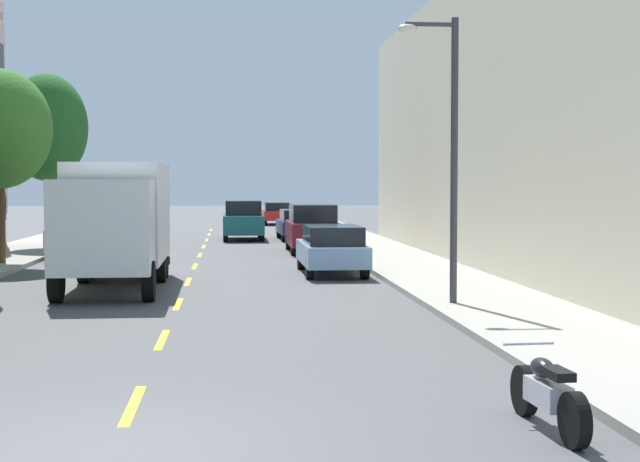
{
  "coord_description": "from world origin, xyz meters",
  "views": [
    {
      "loc": [
        1.24,
        -9.91,
        2.77
      ],
      "look_at": [
        4.41,
        24.19,
        1.05
      ],
      "focal_mm": 53.37,
      "sensor_mm": 36.0,
      "label": 1
    }
  ],
  "objects_px": {
    "parked_suv_white": "(141,213)",
    "parked_pickup_silver": "(84,236)",
    "parked_wagon_sky": "(332,248)",
    "street_tree_farthest": "(47,128)",
    "parked_suv_burgundy": "(313,228)",
    "parked_wagon_red": "(277,213)",
    "parked_wagon_navy": "(298,224)",
    "moving_teal_sedan": "(243,220)",
    "parked_sedan_black": "(115,226)",
    "parked_motorcycle": "(548,394)",
    "delivery_box_truck": "(117,217)",
    "street_lamp": "(447,137)"
  },
  "relations": [
    {
      "from": "parked_suv_white",
      "to": "parked_pickup_silver",
      "type": "xyz_separation_m",
      "value": [
        0.04,
        -22.99,
        -0.16
      ]
    },
    {
      "from": "parked_wagon_sky",
      "to": "street_tree_farthest",
      "type": "bearing_deg",
      "value": 132.0
    },
    {
      "from": "parked_suv_burgundy",
      "to": "street_tree_farthest",
      "type": "bearing_deg",
      "value": 166.49
    },
    {
      "from": "parked_wagon_red",
      "to": "parked_wagon_navy",
      "type": "xyz_separation_m",
      "value": [
        0.21,
        -17.68,
        0.0
      ]
    },
    {
      "from": "parked_wagon_sky",
      "to": "moving_teal_sedan",
      "type": "bearing_deg",
      "value": 97.73
    },
    {
      "from": "street_tree_farthest",
      "to": "parked_suv_burgundy",
      "type": "distance_m",
      "value": 11.9
    },
    {
      "from": "parked_sedan_black",
      "to": "parked_pickup_silver",
      "type": "height_order",
      "value": "parked_pickup_silver"
    },
    {
      "from": "parked_sedan_black",
      "to": "parked_motorcycle",
      "type": "distance_m",
      "value": 36.5
    },
    {
      "from": "delivery_box_truck",
      "to": "parked_wagon_sky",
      "type": "distance_m",
      "value": 6.92
    },
    {
      "from": "street_lamp",
      "to": "parked_wagon_red",
      "type": "xyz_separation_m",
      "value": [
        -1.69,
        43.66,
        -2.98
      ]
    },
    {
      "from": "parked_wagon_sky",
      "to": "parked_suv_burgundy",
      "type": "bearing_deg",
      "value": 88.75
    },
    {
      "from": "parked_suv_burgundy",
      "to": "parked_wagon_navy",
      "type": "relative_size",
      "value": 1.01
    },
    {
      "from": "parked_wagon_red",
      "to": "parked_sedan_black",
      "type": "height_order",
      "value": "parked_wagon_red"
    },
    {
      "from": "street_tree_farthest",
      "to": "parked_suv_white",
      "type": "xyz_separation_m",
      "value": [
        2.1,
        18.54,
        -4.1
      ]
    },
    {
      "from": "parked_wagon_red",
      "to": "parked_wagon_sky",
      "type": "bearing_deg",
      "value": -89.98
    },
    {
      "from": "delivery_box_truck",
      "to": "parked_wagon_sky",
      "type": "relative_size",
      "value": 1.62
    },
    {
      "from": "parked_wagon_navy",
      "to": "parked_wagon_sky",
      "type": "bearing_deg",
      "value": -90.63
    },
    {
      "from": "parked_suv_white",
      "to": "parked_suv_burgundy",
      "type": "bearing_deg",
      "value": -67.48
    },
    {
      "from": "street_tree_farthest",
      "to": "parked_wagon_red",
      "type": "height_order",
      "value": "street_tree_farthest"
    },
    {
      "from": "parked_sedan_black",
      "to": "parked_suv_white",
      "type": "distance_m",
      "value": 13.48
    },
    {
      "from": "street_tree_farthest",
      "to": "parked_pickup_silver",
      "type": "distance_m",
      "value": 6.52
    },
    {
      "from": "delivery_box_truck",
      "to": "parked_sedan_black",
      "type": "xyz_separation_m",
      "value": [
        -2.49,
        20.06,
        -1.13
      ]
    },
    {
      "from": "parked_wagon_navy",
      "to": "parked_wagon_red",
      "type": "bearing_deg",
      "value": 90.68
    },
    {
      "from": "street_tree_farthest",
      "to": "delivery_box_truck",
      "type": "distance_m",
      "value": 16.01
    },
    {
      "from": "street_tree_farthest",
      "to": "parked_sedan_black",
      "type": "height_order",
      "value": "street_tree_farthest"
    },
    {
      "from": "street_lamp",
      "to": "delivery_box_truck",
      "type": "bearing_deg",
      "value": 146.95
    },
    {
      "from": "parked_suv_burgundy",
      "to": "parked_sedan_black",
      "type": "bearing_deg",
      "value": 138.79
    },
    {
      "from": "parked_wagon_sky",
      "to": "parked_sedan_black",
      "type": "relative_size",
      "value": 1.04
    },
    {
      "from": "street_lamp",
      "to": "parked_wagon_sky",
      "type": "relative_size",
      "value": 1.32
    },
    {
      "from": "parked_wagon_sky",
      "to": "parked_sedan_black",
      "type": "distance_m",
      "value": 18.94
    },
    {
      "from": "parked_wagon_sky",
      "to": "moving_teal_sedan",
      "type": "height_order",
      "value": "moving_teal_sedan"
    },
    {
      "from": "parked_wagon_navy",
      "to": "moving_teal_sedan",
      "type": "bearing_deg",
      "value": 172.01
    },
    {
      "from": "delivery_box_truck",
      "to": "parked_wagon_red",
      "type": "height_order",
      "value": "delivery_box_truck"
    },
    {
      "from": "parked_wagon_sky",
      "to": "moving_teal_sedan",
      "type": "relative_size",
      "value": 0.98
    },
    {
      "from": "street_lamp",
      "to": "parked_sedan_black",
      "type": "bearing_deg",
      "value": 112.18
    },
    {
      "from": "parked_pickup_silver",
      "to": "parked_wagon_navy",
      "type": "bearing_deg",
      "value": 50.0
    },
    {
      "from": "moving_teal_sedan",
      "to": "parked_wagon_red",
      "type": "bearing_deg",
      "value": 81.94
    },
    {
      "from": "moving_teal_sedan",
      "to": "parked_sedan_black",
      "type": "bearing_deg",
      "value": -168.32
    },
    {
      "from": "street_lamp",
      "to": "parked_wagon_red",
      "type": "relative_size",
      "value": 1.32
    },
    {
      "from": "parked_wagon_red",
      "to": "parked_sedan_black",
      "type": "bearing_deg",
      "value": -114.71
    },
    {
      "from": "street_lamp",
      "to": "parked_sedan_black",
      "type": "xyz_separation_m",
      "value": [
        -10.23,
        25.09,
        -3.04
      ]
    },
    {
      "from": "street_lamp",
      "to": "parked_motorcycle",
      "type": "distance_m",
      "value": 10.87
    },
    {
      "from": "street_tree_farthest",
      "to": "street_lamp",
      "type": "distance_m",
      "value": 23.56
    },
    {
      "from": "parked_wagon_sky",
      "to": "parked_wagon_navy",
      "type": "bearing_deg",
      "value": 89.37
    },
    {
      "from": "parked_sedan_black",
      "to": "parked_suv_white",
      "type": "bearing_deg",
      "value": 90.04
    },
    {
      "from": "parked_suv_burgundy",
      "to": "parked_pickup_silver",
      "type": "distance_m",
      "value": 8.93
    },
    {
      "from": "parked_pickup_silver",
      "to": "parked_suv_burgundy",
      "type": "bearing_deg",
      "value": 11.92
    },
    {
      "from": "parked_motorcycle",
      "to": "parked_wagon_navy",
      "type": "bearing_deg",
      "value": 90.46
    },
    {
      "from": "moving_teal_sedan",
      "to": "parked_motorcycle",
      "type": "distance_m",
      "value": 36.74
    },
    {
      "from": "parked_sedan_black",
      "to": "moving_teal_sedan",
      "type": "height_order",
      "value": "moving_teal_sedan"
    }
  ]
}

